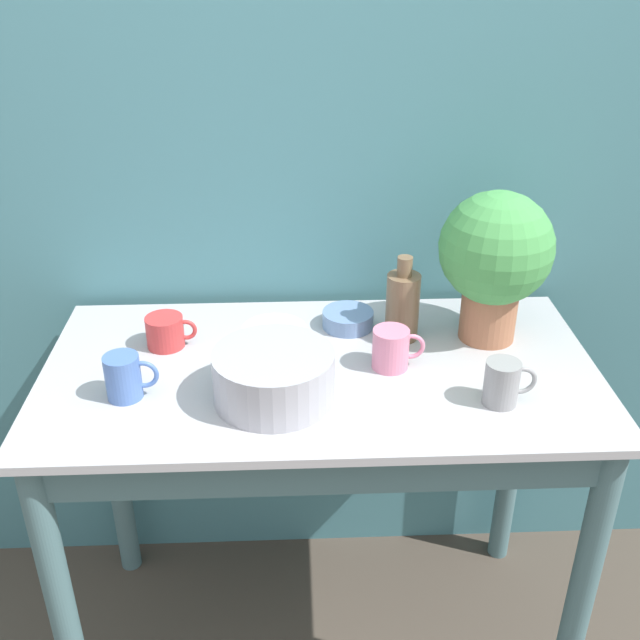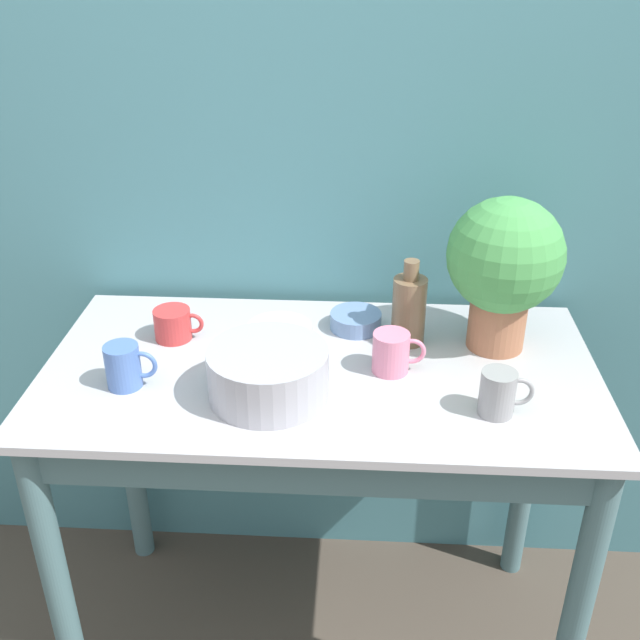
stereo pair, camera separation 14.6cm
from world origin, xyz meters
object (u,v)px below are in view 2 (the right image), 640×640
mug_red (174,324)px  mug_blue (124,366)px  bowl_wash_large (268,373)px  bowl_small_enamel_white (279,334)px  mug_pink (392,352)px  potted_plant (504,263)px  mug_grey (499,393)px  bowl_small_blue (356,321)px  bottle_tall (409,309)px

mug_red → mug_blue: (-0.06, -0.21, 0.01)m
bowl_wash_large → bowl_small_enamel_white: 0.23m
mug_blue → mug_red: bearing=75.2°
bowl_small_enamel_white → mug_pink: bearing=-23.7°
potted_plant → mug_grey: (-0.03, -0.28, -0.16)m
bowl_small_enamel_white → potted_plant: bearing=1.1°
mug_red → bowl_small_blue: size_ratio=0.95×
mug_blue → mug_grey: bearing=-4.0°
mug_pink → mug_blue: mug_blue is taller
potted_plant → bowl_wash_large: 0.58m
mug_blue → bowl_small_blue: (0.49, 0.29, -0.03)m
potted_plant → mug_pink: size_ratio=3.07×
mug_grey → mug_blue: (-0.78, 0.06, 0.00)m
mug_red → mug_blue: size_ratio=1.06×
mug_grey → mug_blue: bearing=176.0°
bottle_tall → mug_red: bearing=-178.2°
mug_pink → mug_grey: (0.21, -0.15, 0.00)m
bowl_wash_large → mug_blue: bowl_wash_large is taller
potted_plant → mug_grey: size_ratio=3.31×
bottle_tall → mug_blue: bearing=-159.5°
mug_grey → mug_red: bearing=159.9°
bottle_tall → mug_pink: size_ratio=1.77×
mug_red → bowl_small_enamel_white: 0.25m
potted_plant → mug_grey: bearing=-97.2°
potted_plant → bottle_tall: 0.24m
bowl_wash_large → bowl_small_blue: bowl_wash_large is taller
mug_pink → bowl_small_enamel_white: (-0.26, 0.12, -0.03)m
bottle_tall → bowl_wash_large: bearing=-140.6°
mug_grey → bowl_small_blue: bearing=130.6°
potted_plant → bowl_small_enamel_white: size_ratio=2.35×
bottle_tall → bowl_small_enamel_white: size_ratio=1.36×
potted_plant → mug_pink: (-0.25, -0.13, -0.17)m
bowl_small_enamel_white → bowl_small_blue: same height
potted_plant → bowl_wash_large: bearing=-154.7°
bowl_wash_large → mug_pink: bowl_wash_large is taller
bottle_tall → bowl_small_enamel_white: bearing=-176.6°
bowl_wash_large → mug_blue: 0.31m
bottle_tall → mug_blue: bottle_tall is taller
bottle_tall → mug_blue: size_ratio=1.87×
mug_red → mug_pink: 0.53m
bottle_tall → bowl_small_blue: 0.15m
mug_red → bowl_small_blue: mug_red is taller
mug_pink → bowl_small_blue: 0.21m
mug_red → bowl_small_enamel_white: (0.25, -0.00, -0.02)m
bowl_wash_large → mug_pink: (0.26, 0.11, -0.01)m
mug_pink → mug_blue: bearing=-170.6°
bottle_tall → mug_grey: size_ratio=1.91×
bottle_tall → bowl_small_enamel_white: 0.31m
mug_red → potted_plant: bearing=0.7°
bowl_wash_large → bowl_small_blue: bearing=59.8°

